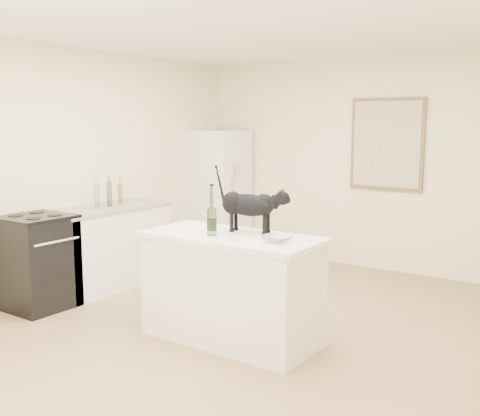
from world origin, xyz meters
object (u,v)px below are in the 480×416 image
at_px(stove, 38,263).
at_px(fridge, 219,192).
at_px(black_cat, 249,208).
at_px(wine_bottle, 212,213).
at_px(glass_bowl, 277,239).

relative_size(stove, fridge, 0.53).
bearing_deg(black_cat, fridge, 120.29).
distance_m(black_cat, wine_bottle, 0.33).
bearing_deg(wine_bottle, stove, -171.56).
height_order(fridge, glass_bowl, fridge).
distance_m(stove, glass_bowl, 2.59).
xyz_separation_m(fridge, wine_bottle, (1.93, -2.66, 0.24)).
xyz_separation_m(stove, fridge, (0.00, 2.95, 0.40)).
distance_m(fridge, wine_bottle, 3.30).
bearing_deg(black_cat, wine_bottle, -132.21).
distance_m(fridge, glass_bowl, 3.62).
relative_size(fridge, glass_bowl, 7.56).
height_order(stove, fridge, fridge).
bearing_deg(fridge, stove, -90.00).
relative_size(black_cat, wine_bottle, 1.58).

